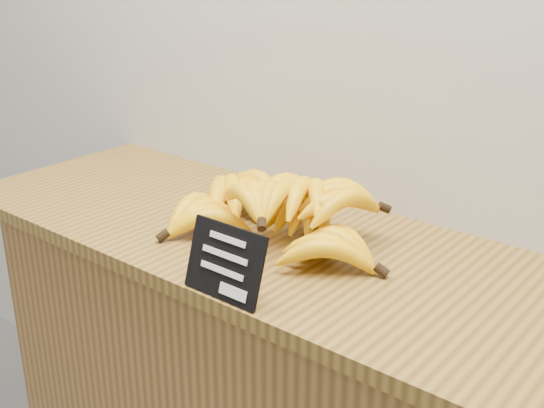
# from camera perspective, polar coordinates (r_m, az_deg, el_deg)

# --- Properties ---
(counter_top) EXTENTS (1.55, 0.54, 0.03)m
(counter_top) POSITION_cam_1_polar(r_m,az_deg,el_deg) (1.35, 1.34, -3.56)
(counter_top) COLOR olive
(counter_top) RESTS_ON counter
(chalkboard_sign) EXTENTS (0.15, 0.04, 0.12)m
(chalkboard_sign) POSITION_cam_1_polar(r_m,az_deg,el_deg) (1.12, -3.98, -4.89)
(chalkboard_sign) COLOR black
(chalkboard_sign) RESTS_ON counter_top
(banana_pile) EXTENTS (0.52, 0.37, 0.12)m
(banana_pile) POSITION_cam_1_polar(r_m,az_deg,el_deg) (1.35, 0.57, -0.43)
(banana_pile) COLOR yellow
(banana_pile) RESTS_ON counter_top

